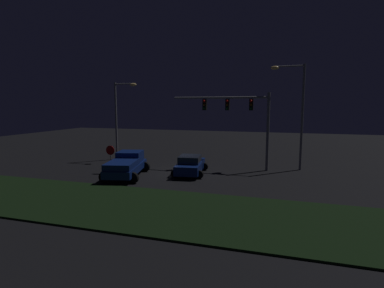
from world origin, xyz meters
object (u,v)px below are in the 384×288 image
(pickup_truck, at_px, (127,164))
(car_sedan, at_px, (190,165))
(street_lamp_right, at_px, (296,105))
(traffic_signal_gantry, at_px, (239,112))
(street_lamp_left, at_px, (120,111))
(stop_sign, at_px, (110,154))

(pickup_truck, bearing_deg, car_sedan, -77.13)
(street_lamp_right, bearing_deg, traffic_signal_gantry, -166.43)
(street_lamp_left, distance_m, stop_sign, 6.94)
(traffic_signal_gantry, bearing_deg, stop_sign, -154.64)
(street_lamp_right, bearing_deg, street_lamp_left, -179.97)
(pickup_truck, distance_m, street_lamp_right, 14.63)
(pickup_truck, xyz_separation_m, street_lamp_right, (12.36, 6.41, 4.51))
(pickup_truck, height_order, street_lamp_left, street_lamp_left)
(traffic_signal_gantry, bearing_deg, car_sedan, -136.69)
(pickup_truck, xyz_separation_m, traffic_signal_gantry, (7.75, 5.30, 3.90))
(traffic_signal_gantry, distance_m, stop_sign, 11.16)
(traffic_signal_gantry, bearing_deg, street_lamp_right, 13.57)
(car_sedan, xyz_separation_m, traffic_signal_gantry, (3.30, 3.12, 4.16))
(pickup_truck, height_order, car_sedan, pickup_truck)
(traffic_signal_gantry, distance_m, street_lamp_left, 11.96)
(pickup_truck, relative_size, traffic_signal_gantry, 0.69)
(pickup_truck, bearing_deg, street_lamp_right, -75.86)
(street_lamp_right, xyz_separation_m, stop_sign, (-14.22, -5.67, -3.95))
(car_sedan, bearing_deg, traffic_signal_gantry, -54.08)
(street_lamp_right, bearing_deg, car_sedan, -151.88)
(pickup_truck, height_order, stop_sign, stop_sign)
(car_sedan, bearing_deg, pickup_truck, 108.74)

